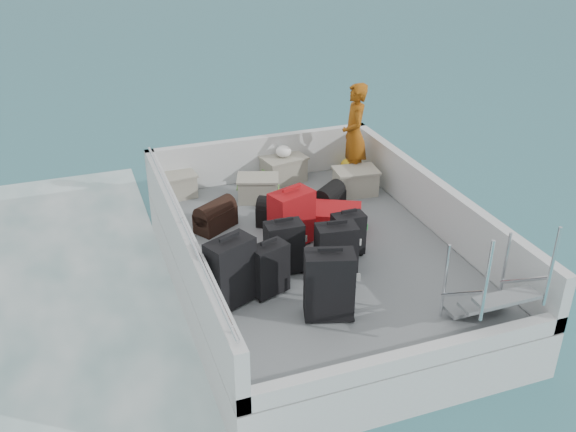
{
  "coord_description": "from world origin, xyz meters",
  "views": [
    {
      "loc": [
        -2.81,
        -6.64,
        4.83
      ],
      "look_at": [
        -0.3,
        0.33,
        1.0
      ],
      "focal_mm": 40.0,
      "sensor_mm": 36.0,
      "label": 1
    }
  ],
  "objects_px": {
    "crate_2": "(284,170)",
    "suitcase_1": "(269,270)",
    "suitcase_4": "(284,248)",
    "crate_3": "(355,182)",
    "suitcase_8": "(331,219)",
    "crate_0": "(176,186)",
    "suitcase_6": "(336,251)",
    "suitcase_0": "(231,273)",
    "suitcase_7": "(348,235)",
    "suitcase_5": "(291,219)",
    "passenger": "(354,135)",
    "suitcase_3": "(329,286)",
    "crate_1": "(258,189)"
  },
  "relations": [
    {
      "from": "suitcase_6",
      "to": "suitcase_8",
      "type": "relative_size",
      "value": 0.82
    },
    {
      "from": "suitcase_6",
      "to": "crate_1",
      "type": "distance_m",
      "value": 2.31
    },
    {
      "from": "suitcase_0",
      "to": "crate_0",
      "type": "bearing_deg",
      "value": 66.62
    },
    {
      "from": "suitcase_6",
      "to": "crate_0",
      "type": "height_order",
      "value": "suitcase_6"
    },
    {
      "from": "suitcase_0",
      "to": "crate_3",
      "type": "xyz_separation_m",
      "value": [
        2.55,
        2.17,
        -0.22
      ]
    },
    {
      "from": "suitcase_6",
      "to": "suitcase_0",
      "type": "bearing_deg",
      "value": -165.42
    },
    {
      "from": "suitcase_7",
      "to": "passenger",
      "type": "height_order",
      "value": "passenger"
    },
    {
      "from": "suitcase_1",
      "to": "crate_1",
      "type": "relative_size",
      "value": 1.11
    },
    {
      "from": "suitcase_5",
      "to": "crate_3",
      "type": "height_order",
      "value": "suitcase_5"
    },
    {
      "from": "suitcase_4",
      "to": "suitcase_6",
      "type": "bearing_deg",
      "value": -23.68
    },
    {
      "from": "suitcase_4",
      "to": "passenger",
      "type": "relative_size",
      "value": 0.41
    },
    {
      "from": "suitcase_0",
      "to": "suitcase_6",
      "type": "height_order",
      "value": "suitcase_0"
    },
    {
      "from": "suitcase_4",
      "to": "suitcase_7",
      "type": "relative_size",
      "value": 1.16
    },
    {
      "from": "suitcase_0",
      "to": "suitcase_5",
      "type": "xyz_separation_m",
      "value": [
        1.09,
        1.03,
        -0.03
      ]
    },
    {
      "from": "suitcase_1",
      "to": "crate_3",
      "type": "relative_size",
      "value": 1.05
    },
    {
      "from": "suitcase_8",
      "to": "crate_0",
      "type": "distance_m",
      "value": 2.5
    },
    {
      "from": "passenger",
      "to": "suitcase_8",
      "type": "bearing_deg",
      "value": -20.44
    },
    {
      "from": "suitcase_7",
      "to": "crate_0",
      "type": "height_order",
      "value": "suitcase_7"
    },
    {
      "from": "suitcase_1",
      "to": "suitcase_3",
      "type": "bearing_deg",
      "value": -73.2
    },
    {
      "from": "suitcase_4",
      "to": "crate_0",
      "type": "height_order",
      "value": "suitcase_4"
    },
    {
      "from": "suitcase_4",
      "to": "crate_3",
      "type": "distance_m",
      "value": 2.48
    },
    {
      "from": "suitcase_7",
      "to": "crate_2",
      "type": "distance_m",
      "value": 2.45
    },
    {
      "from": "suitcase_5",
      "to": "crate_3",
      "type": "xyz_separation_m",
      "value": [
        1.45,
        1.14,
        -0.19
      ]
    },
    {
      "from": "suitcase_0",
      "to": "passenger",
      "type": "bearing_deg",
      "value": 19.29
    },
    {
      "from": "crate_2",
      "to": "suitcase_1",
      "type": "bearing_deg",
      "value": -112.43
    },
    {
      "from": "suitcase_3",
      "to": "crate_3",
      "type": "distance_m",
      "value": 3.22
    },
    {
      "from": "suitcase_4",
      "to": "crate_3",
      "type": "xyz_separation_m",
      "value": [
        1.77,
        1.74,
        -0.15
      ]
    },
    {
      "from": "suitcase_6",
      "to": "passenger",
      "type": "distance_m",
      "value": 2.77
    },
    {
      "from": "suitcase_3",
      "to": "crate_1",
      "type": "height_order",
      "value": "suitcase_3"
    },
    {
      "from": "suitcase_7",
      "to": "crate_3",
      "type": "xyz_separation_m",
      "value": [
        0.88,
        1.63,
        -0.1
      ]
    },
    {
      "from": "crate_0",
      "to": "passenger",
      "type": "relative_size",
      "value": 0.35
    },
    {
      "from": "crate_2",
      "to": "crate_3",
      "type": "distance_m",
      "value": 1.2
    },
    {
      "from": "suitcase_6",
      "to": "crate_3",
      "type": "xyz_separation_m",
      "value": [
        1.21,
        2.01,
        -0.15
      ]
    },
    {
      "from": "crate_3",
      "to": "suitcase_3",
      "type": "bearing_deg",
      "value": -120.41
    },
    {
      "from": "suitcase_0",
      "to": "suitcase_8",
      "type": "distance_m",
      "value": 2.15
    },
    {
      "from": "suitcase_7",
      "to": "suitcase_6",
      "type": "bearing_deg",
      "value": -130.97
    },
    {
      "from": "crate_1",
      "to": "suitcase_8",
      "type": "bearing_deg",
      "value": -61.36
    },
    {
      "from": "suitcase_5",
      "to": "crate_2",
      "type": "distance_m",
      "value": 2.05
    },
    {
      "from": "suitcase_0",
      "to": "suitcase_1",
      "type": "bearing_deg",
      "value": -18.83
    },
    {
      "from": "suitcase_1",
      "to": "suitcase_8",
      "type": "height_order",
      "value": "suitcase_1"
    },
    {
      "from": "suitcase_1",
      "to": "passenger",
      "type": "relative_size",
      "value": 0.4
    },
    {
      "from": "suitcase_5",
      "to": "suitcase_8",
      "type": "xyz_separation_m",
      "value": [
        0.65,
        0.21,
        -0.22
      ]
    },
    {
      "from": "suitcase_4",
      "to": "crate_0",
      "type": "relative_size",
      "value": 1.18
    },
    {
      "from": "suitcase_4",
      "to": "suitcase_5",
      "type": "relative_size",
      "value": 0.88
    },
    {
      "from": "suitcase_8",
      "to": "crate_3",
      "type": "xyz_separation_m",
      "value": [
        0.81,
        0.93,
        0.02
      ]
    },
    {
      "from": "suitcase_8",
      "to": "suitcase_6",
      "type": "bearing_deg",
      "value": -173.47
    },
    {
      "from": "suitcase_6",
      "to": "suitcase_7",
      "type": "bearing_deg",
      "value": 56.77
    },
    {
      "from": "crate_0",
      "to": "suitcase_4",
      "type": "bearing_deg",
      "value": -72.09
    },
    {
      "from": "suitcase_3",
      "to": "crate_0",
      "type": "bearing_deg",
      "value": 121.88
    },
    {
      "from": "suitcase_6",
      "to": "suitcase_3",
      "type": "bearing_deg",
      "value": -110.97
    }
  ]
}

